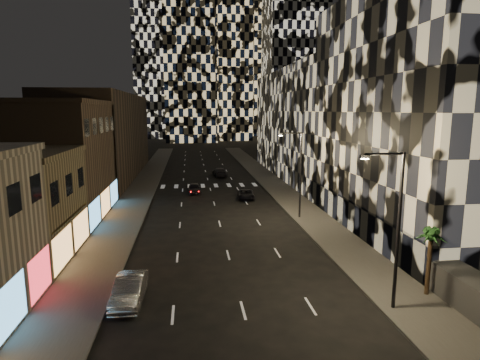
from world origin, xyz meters
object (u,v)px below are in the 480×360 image
object	(u,v)px
streetlight_far	(298,169)
car_dark_midlane	(194,188)
car_dark_rightlane	(246,195)
car_silver_parked	(129,290)
car_dark_oncoming	(220,172)
streetlight_near	(395,220)
palm_tree	(431,239)

from	to	relation	value
streetlight_far	car_dark_midlane	size ratio (longest dim) A/B	2.24
car_dark_rightlane	car_dark_midlane	bearing A→B (deg)	149.78
car_dark_midlane	car_silver_parked	bearing A→B (deg)	-99.20
car_dark_oncoming	streetlight_far	bearing A→B (deg)	99.18
streetlight_far	streetlight_near	bearing A→B (deg)	-90.00
car_dark_rightlane	palm_tree	distance (m)	29.68
car_dark_oncoming	car_dark_midlane	bearing A→B (deg)	68.86
car_silver_parked	car_dark_oncoming	xyz separation A→B (m)	(8.84, 45.60, -0.03)
car_dark_midlane	palm_tree	bearing A→B (deg)	-68.93
palm_tree	streetlight_far	bearing A→B (deg)	99.58
streetlight_near	car_dark_midlane	xyz separation A→B (m)	(-10.67, 34.60, -4.67)
car_dark_midlane	car_dark_rightlane	size ratio (longest dim) A/B	0.93
car_dark_oncoming	car_silver_parked	bearing A→B (deg)	76.06
streetlight_far	car_silver_parked	bearing A→B (deg)	-131.10
car_dark_midlane	streetlight_far	bearing A→B (deg)	-55.33
streetlight_far	car_silver_parked	world-z (taller)	streetlight_far
streetlight_far	car_dark_oncoming	world-z (taller)	streetlight_far
car_silver_parked	palm_tree	xyz separation A→B (m)	(18.11, -1.49, 2.89)
car_dark_midlane	car_dark_rightlane	world-z (taller)	car_dark_midlane
streetlight_near	car_dark_rightlane	bearing A→B (deg)	97.79
streetlight_near	streetlight_far	bearing A→B (deg)	90.00
car_silver_parked	car_dark_midlane	distance (m)	32.04
car_dark_rightlane	streetlight_near	bearing A→B (deg)	-77.31
car_dark_midlane	car_dark_oncoming	world-z (taller)	car_dark_oncoming
car_dark_rightlane	streetlight_far	bearing A→B (deg)	-62.75
streetlight_far	car_dark_midlane	bearing A→B (deg)	126.17
car_silver_parked	streetlight_far	bearing A→B (deg)	50.99
car_dark_midlane	car_dark_oncoming	distance (m)	14.58
car_silver_parked	palm_tree	world-z (taller)	palm_tree
car_dark_midlane	car_dark_rightlane	bearing A→B (deg)	-36.61
streetlight_far	car_dark_rightlane	world-z (taller)	streetlight_far
streetlight_near	car_silver_parked	world-z (taller)	streetlight_near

